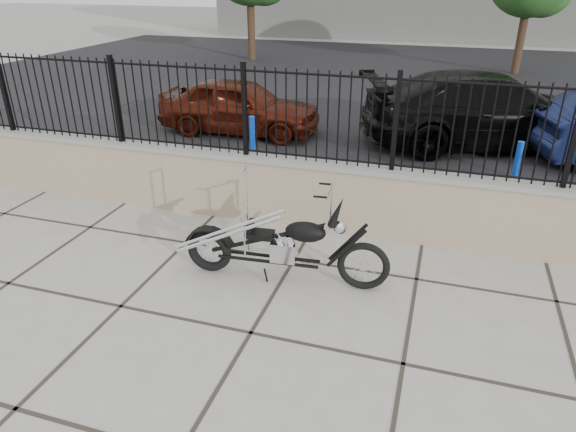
# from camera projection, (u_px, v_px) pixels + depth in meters

# --- Properties ---
(ground_plane) EXTENTS (90.00, 90.00, 0.00)m
(ground_plane) POSITION_uv_depth(u_px,v_px,m) (251.00, 333.00, 5.12)
(ground_plane) COLOR #99968E
(ground_plane) RESTS_ON ground
(parking_lot) EXTENTS (30.00, 30.00, 0.00)m
(parking_lot) POSITION_uv_depth(u_px,v_px,m) (396.00, 87.00, 15.87)
(parking_lot) COLOR black
(parking_lot) RESTS_ON ground
(retaining_wall) EXTENTS (14.00, 0.36, 0.96)m
(retaining_wall) POSITION_uv_depth(u_px,v_px,m) (315.00, 194.00, 7.06)
(retaining_wall) COLOR gray
(retaining_wall) RESTS_ON ground_plane
(iron_fence) EXTENTS (14.00, 0.08, 1.20)m
(iron_fence) POSITION_uv_depth(u_px,v_px,m) (317.00, 117.00, 6.59)
(iron_fence) COLOR black
(iron_fence) RESTS_ON retaining_wall
(chopper_motorcycle) EXTENTS (2.29, 0.59, 1.36)m
(chopper_motorcycle) POSITION_uv_depth(u_px,v_px,m) (280.00, 227.00, 5.72)
(chopper_motorcycle) COLOR black
(chopper_motorcycle) RESTS_ON ground_plane
(car_red) EXTENTS (3.52, 1.45, 1.19)m
(car_red) POSITION_uv_depth(u_px,v_px,m) (239.00, 106.00, 11.16)
(car_red) COLOR #431309
(car_red) RESTS_ON parking_lot
(car_black) EXTENTS (5.46, 3.67, 1.47)m
(car_black) POSITION_uv_depth(u_px,v_px,m) (489.00, 110.00, 10.28)
(car_black) COLOR black
(car_black) RESTS_ON parking_lot
(bollard_a) EXTENTS (0.11, 0.11, 0.88)m
(bollard_a) POSITION_uv_depth(u_px,v_px,m) (252.00, 140.00, 9.45)
(bollard_a) COLOR #0C4CBC
(bollard_a) RESTS_ON ground_plane
(bollard_b) EXTENTS (0.13, 0.13, 0.85)m
(bollard_b) POSITION_uv_depth(u_px,v_px,m) (516.00, 168.00, 8.17)
(bollard_b) COLOR #0B30AF
(bollard_b) RESTS_ON ground_plane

